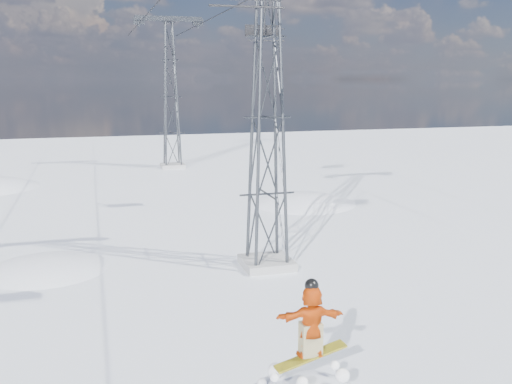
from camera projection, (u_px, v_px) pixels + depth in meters
ground at (335, 376)px, 13.33m from camera, size 120.00×120.00×0.00m
snow_terrain at (111, 360)px, 33.92m from camera, size 39.00×37.00×22.00m
lift_tower_near at (267, 118)px, 20.02m from camera, size 5.20×1.80×11.43m
lift_tower_far at (171, 97)px, 43.59m from camera, size 5.20×1.80×11.43m
haul_cables at (203, 1)px, 29.82m from camera, size 4.46×51.00×0.06m
lift_chair_mid at (264, 32)px, 27.14m from camera, size 1.83×0.53×2.27m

